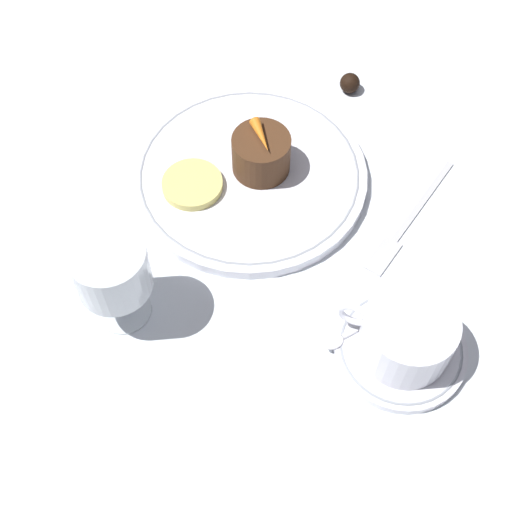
{
  "coord_description": "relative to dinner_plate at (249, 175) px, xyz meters",
  "views": [
    {
      "loc": [
        -0.21,
        0.43,
        0.67
      ],
      "look_at": [
        -0.06,
        0.06,
        0.04
      ],
      "focal_mm": 50.0,
      "sensor_mm": 36.0,
      "label": 1
    }
  ],
  "objects": [
    {
      "name": "fork",
      "position": [
        -0.19,
        -0.0,
        -0.01
      ],
      "size": [
        0.06,
        0.19,
        0.01
      ],
      "color": "silver",
      "rests_on": "ground_plane"
    },
    {
      "name": "ground_plane",
      "position": [
        0.01,
        0.06,
        -0.01
      ],
      "size": [
        3.0,
        3.0,
        0.0
      ],
      "primitive_type": "plane",
      "color": "white"
    },
    {
      "name": "pineapple_slice",
      "position": [
        0.05,
        0.05,
        0.01
      ],
      "size": [
        0.07,
        0.07,
        0.01
      ],
      "color": "#EFE075",
      "rests_on": "dinner_plate"
    },
    {
      "name": "dinner_plate",
      "position": [
        0.0,
        0.0,
        0.0
      ],
      "size": [
        0.28,
        0.28,
        0.01
      ],
      "color": "white",
      "rests_on": "ground_plane"
    },
    {
      "name": "dessert_cake",
      "position": [
        -0.01,
        -0.01,
        0.03
      ],
      "size": [
        0.07,
        0.07,
        0.05
      ],
      "color": "#4C2D19",
      "rests_on": "dinner_plate"
    },
    {
      "name": "saucer",
      "position": [
        -0.23,
        0.15,
        -0.0
      ],
      "size": [
        0.14,
        0.14,
        0.01
      ],
      "color": "white",
      "rests_on": "ground_plane"
    },
    {
      "name": "chocolate_truffle",
      "position": [
        -0.06,
        -0.18,
        0.0
      ],
      "size": [
        0.03,
        0.03,
        0.03
      ],
      "color": "black",
      "rests_on": "ground_plane"
    },
    {
      "name": "carrot_garnish",
      "position": [
        -0.01,
        -0.01,
        0.06
      ],
      "size": [
        0.04,
        0.04,
        0.01
      ],
      "color": "orange",
      "rests_on": "dessert_cake"
    },
    {
      "name": "coffee_cup",
      "position": [
        -0.23,
        0.15,
        0.03
      ],
      "size": [
        0.12,
        0.09,
        0.06
      ],
      "color": "white",
      "rests_on": "saucer"
    },
    {
      "name": "wine_glass",
      "position": [
        0.05,
        0.21,
        0.07
      ],
      "size": [
        0.08,
        0.08,
        0.11
      ],
      "color": "silver",
      "rests_on": "ground_plane"
    },
    {
      "name": "spoon",
      "position": [
        -0.18,
        0.14,
        0.0
      ],
      "size": [
        0.08,
        0.1,
        0.0
      ],
      "color": "silver",
      "rests_on": "saucer"
    }
  ]
}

